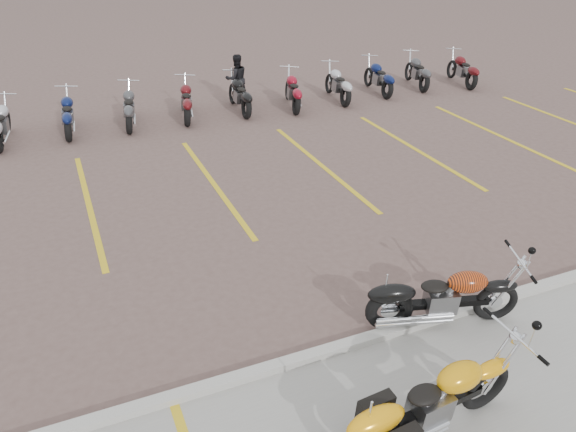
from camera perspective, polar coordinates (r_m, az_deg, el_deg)
name	(u,v)px	position (r m, az deg, el deg)	size (l,w,h in m)	color
ground	(282,276)	(9.47, -0.66, -6.16)	(100.00, 100.00, 0.00)	brown
curb	(337,348)	(8.01, 4.99, -13.26)	(60.00, 0.18, 0.12)	#ADAAA3
parking_stripes	(214,183)	(12.78, -7.57, 3.30)	(38.00, 5.50, 0.01)	gold
yellow_cruiser	(426,405)	(6.85, 13.86, -18.10)	(2.37, 0.41, 0.97)	black
flame_cruiser	(439,298)	(8.47, 15.08, -8.08)	(2.23, 0.79, 0.94)	black
person_b	(237,79)	(18.35, -5.24, 13.72)	(0.74, 0.58, 1.52)	black
bg_bike_row	(212,97)	(17.20, -7.68, 11.86)	(19.09, 2.07, 1.10)	black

